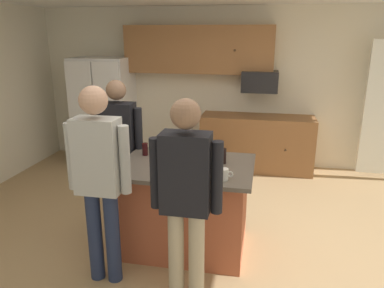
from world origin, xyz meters
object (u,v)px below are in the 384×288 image
object	(u,v)px
refrigerator	(104,111)
microwave_over_range	(260,81)
glass_short_whisky	(186,149)
glass_dark_ale	(145,149)
mug_blue_stoneware	(224,174)
serving_tray	(179,162)
person_elder_center	(99,173)
person_guest_right	(186,192)
kitchen_island	(186,206)
person_guest_by_door	(119,143)
tumbler_amber	(223,156)

from	to	relation	value
refrigerator	microwave_over_range	bearing A→B (deg)	2.60
glass_short_whisky	glass_dark_ale	bearing A→B (deg)	-166.71
mug_blue_stoneware	serving_tray	bearing A→B (deg)	146.93
glass_short_whisky	person_elder_center	bearing A→B (deg)	-118.95
glass_dark_ale	glass_short_whisky	size ratio (longest dim) A/B	1.05
mug_blue_stoneware	refrigerator	bearing A→B (deg)	130.91
person_guest_right	person_elder_center	distance (m)	0.81
serving_tray	kitchen_island	bearing A→B (deg)	1.39
kitchen_island	serving_tray	distance (m)	0.48
kitchen_island	person_elder_center	bearing A→B (deg)	-132.39
refrigerator	mug_blue_stoneware	xyz separation A→B (m)	(2.38, -2.75, 0.08)
kitchen_island	serving_tray	xyz separation A→B (m)	(-0.07, -0.00, 0.48)
microwave_over_range	mug_blue_stoneware	distance (m)	2.91
refrigerator	glass_dark_ale	size ratio (longest dim) A/B	13.49
person_guest_by_door	serving_tray	size ratio (longest dim) A/B	3.85
person_elder_center	serving_tray	world-z (taller)	person_elder_center
kitchen_island	serving_tray	world-z (taller)	serving_tray
microwave_over_range	serving_tray	world-z (taller)	microwave_over_range
microwave_over_range	person_guest_by_door	bearing A→B (deg)	-125.49
refrigerator	person_elder_center	world-z (taller)	refrigerator
refrigerator	kitchen_island	size ratio (longest dim) A/B	1.34
person_guest_right	person_guest_by_door	bearing A→B (deg)	27.99
mug_blue_stoneware	glass_dark_ale	xyz separation A→B (m)	(-0.91, 0.53, 0.01)
refrigerator	microwave_over_range	world-z (taller)	refrigerator
person_guest_right	person_guest_by_door	xyz separation A→B (m)	(-1.06, 1.25, -0.03)
kitchen_island	tumbler_amber	size ratio (longest dim) A/B	8.64
refrigerator	mug_blue_stoneware	bearing A→B (deg)	-49.09
microwave_over_range	person_guest_right	xyz separation A→B (m)	(-0.46, -3.37, -0.44)
person_guest_by_door	person_guest_right	bearing A→B (deg)	-23.97
microwave_over_range	serving_tray	xyz separation A→B (m)	(-0.71, -2.55, -0.51)
microwave_over_range	serving_tray	distance (m)	2.69
kitchen_island	person_guest_right	xyz separation A→B (m)	(0.18, -0.83, 0.54)
tumbler_amber	serving_tray	distance (m)	0.44
person_guest_by_door	tumbler_amber	xyz separation A→B (m)	(1.23, -0.31, 0.02)
refrigerator	glass_dark_ale	world-z (taller)	refrigerator
person_guest_right	glass_dark_ale	xyz separation A→B (m)	(-0.67, 1.03, -0.02)
person_guest_by_door	serving_tray	bearing A→B (deg)	-2.13
kitchen_island	tumbler_amber	bearing A→B (deg)	18.20
glass_short_whisky	person_guest_right	bearing A→B (deg)	-77.62
person_guest_by_door	glass_short_whisky	distance (m)	0.82
microwave_over_range	person_guest_by_door	xyz separation A→B (m)	(-1.51, -2.12, -0.47)
kitchen_island	microwave_over_range	bearing A→B (deg)	76.02
person_guest_right	tumbler_amber	size ratio (longest dim) A/B	11.22
person_guest_by_door	tumbler_amber	world-z (taller)	person_guest_by_door
mug_blue_stoneware	serving_tray	size ratio (longest dim) A/B	0.30
person_guest_by_door	person_elder_center	bearing A→B (deg)	-50.51
microwave_over_range	glass_short_whisky	world-z (taller)	microwave_over_range
person_guest_by_door	refrigerator	bearing A→B (deg)	144.36
glass_dark_ale	serving_tray	xyz separation A→B (m)	(0.42, -0.21, -0.05)
microwave_over_range	person_elder_center	distance (m)	3.47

